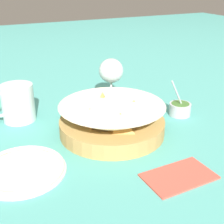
{
  "coord_description": "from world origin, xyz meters",
  "views": [
    {
      "loc": [
        0.35,
        0.64,
        0.37
      ],
      "look_at": [
        0.04,
        0.01,
        0.06
      ],
      "focal_mm": 50.0,
      "sensor_mm": 36.0,
      "label": 1
    }
  ],
  "objects_px": {
    "food_basket": "(112,121)",
    "beer_mug": "(18,104)",
    "wine_glass": "(111,72)",
    "side_plate": "(22,169)",
    "sauce_cup": "(180,108)"
  },
  "relations": [
    {
      "from": "sauce_cup",
      "to": "beer_mug",
      "type": "bearing_deg",
      "value": -21.57
    },
    {
      "from": "food_basket",
      "to": "beer_mug",
      "type": "bearing_deg",
      "value": -42.69
    },
    {
      "from": "food_basket",
      "to": "sauce_cup",
      "type": "distance_m",
      "value": 0.23
    },
    {
      "from": "food_basket",
      "to": "wine_glass",
      "type": "height_order",
      "value": "wine_glass"
    },
    {
      "from": "wine_glass",
      "to": "beer_mug",
      "type": "bearing_deg",
      "value": 1.02
    },
    {
      "from": "food_basket",
      "to": "wine_glass",
      "type": "relative_size",
      "value": 1.88
    },
    {
      "from": "wine_glass",
      "to": "side_plate",
      "type": "distance_m",
      "value": 0.43
    },
    {
      "from": "wine_glass",
      "to": "side_plate",
      "type": "relative_size",
      "value": 0.79
    },
    {
      "from": "beer_mug",
      "to": "side_plate",
      "type": "bearing_deg",
      "value": 80.53
    },
    {
      "from": "side_plate",
      "to": "beer_mug",
      "type": "bearing_deg",
      "value": -99.47
    },
    {
      "from": "wine_glass",
      "to": "side_plate",
      "type": "xyz_separation_m",
      "value": [
        0.33,
        0.26,
        -0.09
      ]
    },
    {
      "from": "food_basket",
      "to": "beer_mug",
      "type": "distance_m",
      "value": 0.27
    },
    {
      "from": "side_plate",
      "to": "wine_glass",
      "type": "bearing_deg",
      "value": -141.41
    },
    {
      "from": "wine_glass",
      "to": "sauce_cup",
      "type": "bearing_deg",
      "value": 128.28
    },
    {
      "from": "food_basket",
      "to": "sauce_cup",
      "type": "relative_size",
      "value": 2.44
    }
  ]
}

